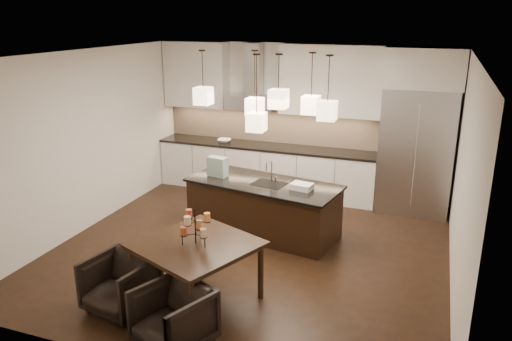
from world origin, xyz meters
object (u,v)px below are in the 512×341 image
(island_body, at_px, (263,209))
(armchair_right, at_px, (173,317))
(refrigerator, at_px, (416,151))
(dining_table, at_px, (197,271))
(armchair_left, at_px, (120,284))

(island_body, distance_m, armchair_right, 2.95)
(refrigerator, distance_m, dining_table, 4.52)
(dining_table, xyz_separation_m, armchair_left, (-0.74, -0.50, -0.04))
(island_body, relative_size, armchair_right, 3.20)
(refrigerator, height_order, dining_table, refrigerator)
(island_body, distance_m, armchair_left, 2.72)
(refrigerator, xyz_separation_m, dining_table, (-2.23, -3.86, -0.70))
(refrigerator, distance_m, armchair_left, 5.33)
(refrigerator, relative_size, dining_table, 1.74)
(island_body, bearing_deg, dining_table, -83.18)
(refrigerator, bearing_deg, island_body, -140.08)
(armchair_left, distance_m, armchair_right, 0.97)
(refrigerator, relative_size, island_body, 0.94)
(armchair_left, height_order, armchair_right, armchair_left)
(refrigerator, height_order, island_body, refrigerator)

